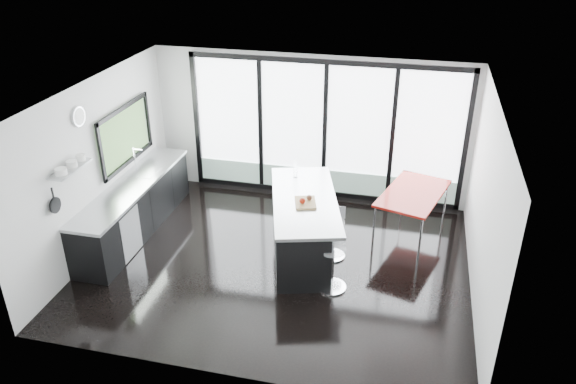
% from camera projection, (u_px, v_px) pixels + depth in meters
% --- Properties ---
extents(floor, '(6.00, 5.00, 0.00)m').
position_uv_depth(floor, '(278.00, 263.00, 9.07)').
color(floor, black).
rests_on(floor, ground).
extents(ceiling, '(6.00, 5.00, 0.00)m').
position_uv_depth(ceiling, '(276.00, 95.00, 7.79)').
color(ceiling, white).
rests_on(ceiling, wall_back).
extents(wall_back, '(6.00, 0.09, 2.80)m').
position_uv_depth(wall_back, '(323.00, 136.00, 10.57)').
color(wall_back, silver).
rests_on(wall_back, ground).
extents(wall_front, '(6.00, 0.00, 2.80)m').
position_uv_depth(wall_front, '(221.00, 282.00, 6.27)').
color(wall_front, silver).
rests_on(wall_front, ground).
extents(wall_left, '(0.26, 5.00, 2.80)m').
position_uv_depth(wall_left, '(106.00, 151.00, 9.20)').
color(wall_left, silver).
rests_on(wall_left, ground).
extents(wall_right, '(0.00, 5.00, 2.80)m').
position_uv_depth(wall_right, '(485.00, 208.00, 7.81)').
color(wall_right, silver).
rests_on(wall_right, ground).
extents(counter_cabinets, '(0.69, 3.24, 1.36)m').
position_uv_depth(counter_cabinets, '(134.00, 208.00, 9.75)').
color(counter_cabinets, black).
rests_on(counter_cabinets, floor).
extents(island, '(1.63, 2.59, 1.28)m').
position_uv_depth(island, '(300.00, 225.00, 9.16)').
color(island, black).
rests_on(island, floor).
extents(bar_stool_near, '(0.47, 0.47, 0.71)m').
position_uv_depth(bar_stool_near, '(332.00, 268.00, 8.32)').
color(bar_stool_near, silver).
rests_on(bar_stool_near, floor).
extents(bar_stool_far, '(0.43, 0.43, 0.67)m').
position_uv_depth(bar_stool_far, '(333.00, 239.00, 9.09)').
color(bar_stool_far, silver).
rests_on(bar_stool_far, floor).
extents(red_table, '(1.29, 1.74, 0.83)m').
position_uv_depth(red_table, '(411.00, 214.00, 9.66)').
color(red_table, maroon).
rests_on(red_table, floor).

